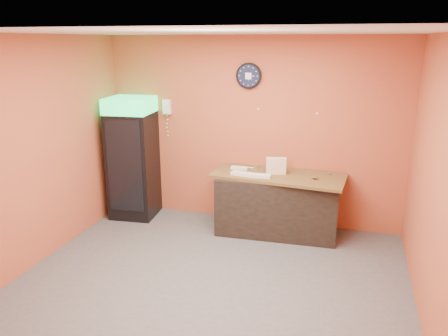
% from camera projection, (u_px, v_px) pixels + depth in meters
% --- Properties ---
extents(floor, '(4.50, 4.50, 0.00)m').
position_uv_depth(floor, '(211.00, 283.00, 5.10)').
color(floor, '#47474C').
rests_on(floor, ground).
extents(back_wall, '(4.50, 0.02, 2.80)m').
position_uv_depth(back_wall, '(251.00, 132.00, 6.54)').
color(back_wall, '#B25632').
rests_on(back_wall, floor).
extents(left_wall, '(0.02, 4.00, 2.80)m').
position_uv_depth(left_wall, '(34.00, 153.00, 5.31)').
color(left_wall, '#B25632').
rests_on(left_wall, floor).
extents(right_wall, '(0.02, 4.00, 2.80)m').
position_uv_depth(right_wall, '(437.00, 187.00, 4.09)').
color(right_wall, '#B25632').
rests_on(right_wall, floor).
extents(ceiling, '(4.50, 4.00, 0.02)m').
position_uv_depth(ceiling, '(208.00, 32.00, 4.30)').
color(ceiling, white).
rests_on(ceiling, back_wall).
extents(beverage_cooler, '(0.72, 0.73, 1.89)m').
position_uv_depth(beverage_cooler, '(132.00, 160.00, 6.81)').
color(beverage_cooler, black).
rests_on(beverage_cooler, floor).
extents(prep_counter, '(1.73, 0.83, 0.85)m').
position_uv_depth(prep_counter, '(277.00, 205.00, 6.34)').
color(prep_counter, black).
rests_on(prep_counter, floor).
extents(wall_clock, '(0.37, 0.06, 0.37)m').
position_uv_depth(wall_clock, '(249.00, 76.00, 6.29)').
color(wall_clock, black).
rests_on(wall_clock, back_wall).
extents(wall_phone, '(0.13, 0.11, 0.23)m').
position_uv_depth(wall_phone, '(167.00, 107.00, 6.76)').
color(wall_phone, white).
rests_on(wall_phone, back_wall).
extents(butcher_paper, '(1.92, 0.93, 0.04)m').
position_uv_depth(butcher_paper, '(278.00, 176.00, 6.21)').
color(butcher_paper, brown).
rests_on(butcher_paper, prep_counter).
extents(sub_roll_stack, '(0.29, 0.16, 0.24)m').
position_uv_depth(sub_roll_stack, '(276.00, 166.00, 6.19)').
color(sub_roll_stack, beige).
rests_on(sub_roll_stack, butcher_paper).
extents(wrapped_sandwich_left, '(0.32, 0.16, 0.04)m').
position_uv_depth(wrapped_sandwich_left, '(242.00, 174.00, 6.15)').
color(wrapped_sandwich_left, silver).
rests_on(wrapped_sandwich_left, butcher_paper).
extents(wrapped_sandwich_mid, '(0.30, 0.13, 0.04)m').
position_uv_depth(wrapped_sandwich_mid, '(260.00, 176.00, 6.06)').
color(wrapped_sandwich_mid, silver).
rests_on(wrapped_sandwich_mid, butcher_paper).
extents(wrapped_sandwich_right, '(0.25, 0.10, 0.04)m').
position_uv_depth(wrapped_sandwich_right, '(239.00, 168.00, 6.44)').
color(wrapped_sandwich_right, silver).
rests_on(wrapped_sandwich_right, butcher_paper).
extents(kitchen_tool, '(0.06, 0.06, 0.06)m').
position_uv_depth(kitchen_tool, '(256.00, 167.00, 6.45)').
color(kitchen_tool, silver).
rests_on(kitchen_tool, butcher_paper).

